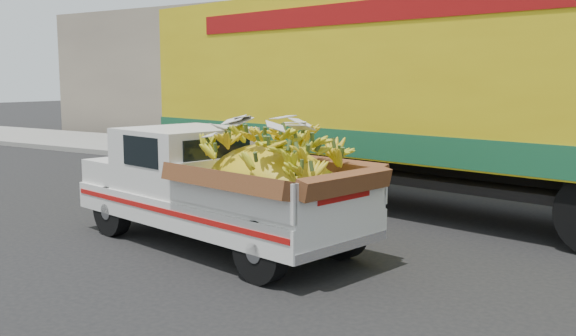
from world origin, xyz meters
The scene contains 6 objects.
ground centered at (0.00, 0.00, 0.00)m, with size 100.00×100.00×0.00m, color black.
curb centered at (0.00, 7.19, 0.07)m, with size 60.00×0.25×0.15m, color gray.
sidewalk centered at (0.00, 9.29, 0.07)m, with size 60.00×4.00×0.14m, color gray.
building_left centered at (-8.00, 15.19, 2.50)m, with size 18.00×6.00×5.00m, color gray.
pickup_truck centered at (1.58, 0.70, 0.86)m, with size 4.77×2.51×1.59m.
semi_trailer centered at (2.49, 4.73, 2.12)m, with size 12.08×4.76×3.80m.
Camera 1 is at (6.79, -5.90, 2.29)m, focal length 40.00 mm.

